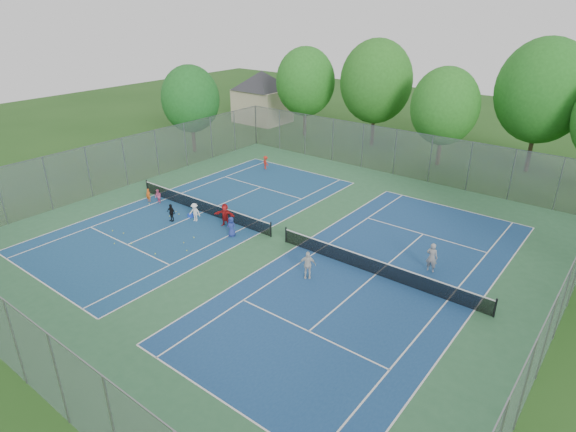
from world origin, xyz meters
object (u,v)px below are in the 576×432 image
object	(u,v)px
net_left	(203,207)
ball_hopper	(227,212)
ball_crate	(191,215)
net_right	(376,268)
instructor	(432,257)

from	to	relation	value
net_left	ball_hopper	size ratio (longest dim) A/B	26.17
ball_crate	ball_hopper	xyz separation A→B (m)	(1.73, 1.82, 0.11)
net_right	instructor	size ratio (longest dim) A/B	7.31
net_right	instructor	bearing A→B (deg)	45.22
net_right	ball_crate	xyz separation A→B (m)	(-14.06, -1.11, -0.32)
net_right	ball_hopper	world-z (taller)	net_right
net_left	net_right	bearing A→B (deg)	0.00
net_left	ball_crate	size ratio (longest dim) A/B	40.94
net_left	instructor	size ratio (longest dim) A/B	7.31
net_left	ball_hopper	distance (m)	1.83
ball_crate	instructor	distance (m)	16.64
net_left	ball_crate	bearing A→B (deg)	-93.03
ball_hopper	net_right	bearing A→B (deg)	-3.34
net_left	instructor	xyz separation A→B (m)	(16.23, 2.24, 0.43)
instructor	net_left	bearing A→B (deg)	5.25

